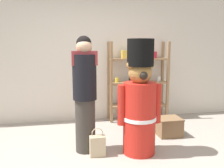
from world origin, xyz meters
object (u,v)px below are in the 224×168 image
(shopping_bag, at_px, (97,146))
(display_crate, at_px, (169,126))
(teddy_bear_guard, at_px, (140,103))
(person_shopper, at_px, (85,92))
(merchandise_shelf, at_px, (138,80))

(shopping_bag, xyz_separation_m, display_crate, (1.31, 0.56, 0.01))
(teddy_bear_guard, height_order, person_shopper, person_shopper)
(merchandise_shelf, relative_size, shopping_bag, 3.95)
(merchandise_shelf, bearing_deg, person_shopper, -131.33)
(merchandise_shelf, height_order, shopping_bag, merchandise_shelf)
(teddy_bear_guard, height_order, display_crate, teddy_bear_guard)
(teddy_bear_guard, distance_m, shopping_bag, 0.84)
(merchandise_shelf, bearing_deg, display_crate, -77.72)
(teddy_bear_guard, relative_size, person_shopper, 0.97)
(teddy_bear_guard, bearing_deg, merchandise_shelf, 73.38)
(merchandise_shelf, distance_m, shopping_bag, 2.06)
(shopping_bag, bearing_deg, display_crate, 23.11)
(person_shopper, relative_size, shopping_bag, 4.09)
(person_shopper, distance_m, shopping_bag, 0.77)
(teddy_bear_guard, distance_m, display_crate, 1.08)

